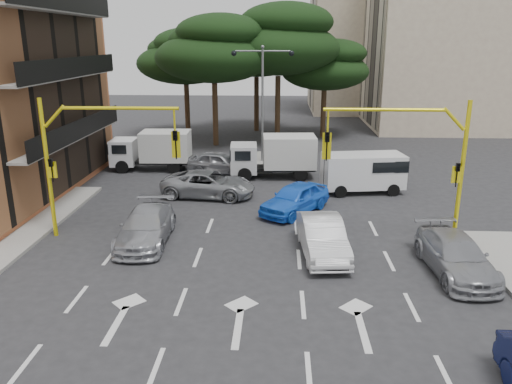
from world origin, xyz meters
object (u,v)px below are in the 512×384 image
(car_white_hatch, at_px, (322,237))
(car_silver_parked, at_px, (456,256))
(street_lamp_center, at_px, (263,84))
(signal_mast_right, at_px, (419,153))
(car_silver_cross_a, at_px, (208,184))
(car_blue_compact, at_px, (295,198))
(van_white, at_px, (363,173))
(signal_mast_left, at_px, (88,149))
(car_silver_cross_b, at_px, (219,163))
(box_truck_b, at_px, (274,157))
(box_truck_a, at_px, (152,151))
(car_silver_wagon, at_px, (146,226))

(car_white_hatch, distance_m, car_silver_parked, 4.96)
(street_lamp_center, bearing_deg, signal_mast_right, -64.09)
(car_silver_cross_a, bearing_deg, car_blue_compact, -110.95)
(van_white, bearing_deg, signal_mast_left, -68.18)
(car_silver_cross_a, bearing_deg, car_white_hatch, -136.59)
(car_silver_cross_b, bearing_deg, box_truck_b, -89.98)
(van_white, relative_size, box_truck_a, 0.85)
(car_silver_cross_a, xyz_separation_m, car_silver_parked, (10.34, -8.92, -0.01))
(van_white, bearing_deg, signal_mast_right, -0.87)
(car_white_hatch, distance_m, car_silver_wagon, 7.40)
(signal_mast_left, bearing_deg, box_truck_a, 91.88)
(signal_mast_left, height_order, van_white, signal_mast_left)
(box_truck_b, bearing_deg, car_silver_cross_a, 136.70)
(van_white, bearing_deg, box_truck_a, -116.95)
(van_white, bearing_deg, car_silver_parked, 1.85)
(signal_mast_left, distance_m, car_silver_cross_b, 12.19)
(car_silver_wagon, bearing_deg, car_silver_cross_b, 79.44)
(street_lamp_center, relative_size, car_silver_cross_a, 1.54)
(street_lamp_center, distance_m, box_truck_b, 5.66)
(car_silver_cross_b, height_order, car_silver_parked, car_silver_cross_b)
(street_lamp_center, height_order, car_blue_compact, street_lamp_center)
(signal_mast_right, distance_m, car_white_hatch, 5.20)
(car_silver_cross_b, bearing_deg, car_white_hatch, -143.26)
(car_white_hatch, bearing_deg, car_silver_cross_a, 121.70)
(car_white_hatch, distance_m, box_truck_a, 16.66)
(street_lamp_center, relative_size, box_truck_a, 1.49)
(signal_mast_left, bearing_deg, car_silver_parked, -11.37)
(car_silver_wagon, bearing_deg, box_truck_b, 62.02)
(street_lamp_center, bearing_deg, signal_mast_left, -115.91)
(car_silver_wagon, bearing_deg, signal_mast_left, 165.62)
(car_silver_cross_a, bearing_deg, car_silver_parked, -124.23)
(box_truck_b, bearing_deg, street_lamp_center, 9.06)
(car_blue_compact, xyz_separation_m, car_silver_wagon, (-6.40, -4.11, -0.03))
(car_blue_compact, relative_size, car_silver_cross_b, 1.04)
(car_silver_cross_a, bearing_deg, car_silver_cross_b, 6.44)
(box_truck_b, bearing_deg, signal_mast_left, 139.66)
(car_silver_cross_b, distance_m, box_truck_b, 3.64)
(car_silver_parked, xyz_separation_m, van_white, (-1.79, 10.21, 0.42))
(car_silver_cross_a, relative_size, box_truck_b, 0.95)
(car_silver_wagon, relative_size, box_truck_b, 0.91)
(signal_mast_right, bearing_deg, box_truck_a, 139.96)
(car_silver_parked, distance_m, van_white, 10.38)
(signal_mast_left, relative_size, car_white_hatch, 1.33)
(car_white_hatch, xyz_separation_m, car_silver_wagon, (-7.34, 0.93, -0.04))
(van_white, bearing_deg, car_silver_wagon, -60.85)
(car_silver_wagon, xyz_separation_m, car_silver_parked, (12.08, -2.38, -0.01))
(box_truck_a, height_order, box_truck_b, box_truck_b)
(car_blue_compact, bearing_deg, street_lamp_center, 136.48)
(car_blue_compact, bearing_deg, car_silver_cross_b, 157.73)
(signal_mast_left, bearing_deg, car_white_hatch, -8.54)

